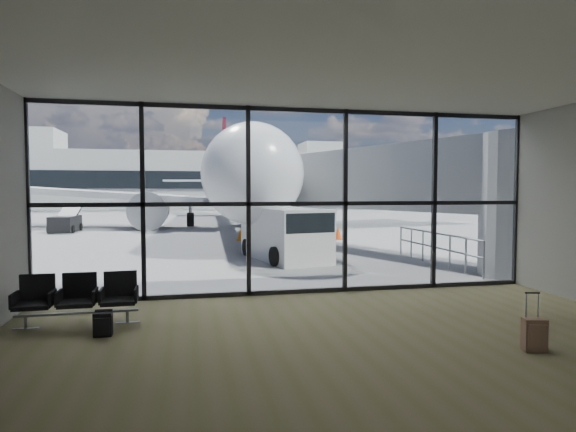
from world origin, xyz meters
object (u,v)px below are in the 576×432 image
object	(u,v)px
backpack	(103,324)
suitcase	(534,334)
service_van	(286,233)
belt_loader	(66,223)
seating_row	(78,296)
airliner	(232,183)

from	to	relation	value
backpack	suitcase	size ratio (longest dim) A/B	0.49
service_van	belt_loader	distance (m)	18.11
suitcase	belt_loader	xyz separation A→B (m)	(-12.60, 25.21, 0.29)
suitcase	belt_loader	size ratio (longest dim) A/B	0.25
suitcase	service_van	xyz separation A→B (m)	(-1.76, 10.71, 0.69)
backpack	belt_loader	bearing A→B (deg)	104.89
seating_row	airliner	xyz separation A→B (m)	(5.21, 25.96, 2.57)
seating_row	service_van	xyz separation A→B (m)	(5.52, 7.59, 0.44)
backpack	airliner	world-z (taller)	airliner
service_van	belt_loader	xyz separation A→B (m)	(-10.84, 14.51, -0.40)
seating_row	suitcase	distance (m)	7.93
suitcase	service_van	distance (m)	10.87
suitcase	belt_loader	world-z (taller)	belt_loader
backpack	airliner	xyz separation A→B (m)	(4.64, 26.86, 2.88)
backpack	seating_row	bearing A→B (deg)	123.02
airliner	belt_loader	distance (m)	11.50
seating_row	backpack	xyz separation A→B (m)	(0.57, -0.90, -0.31)
backpack	service_van	distance (m)	9.86
airliner	belt_loader	world-z (taller)	airliner
belt_loader	airliner	bearing A→B (deg)	22.52
suitcase	service_van	world-z (taller)	service_van
seating_row	backpack	world-z (taller)	seating_row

